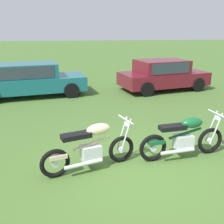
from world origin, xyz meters
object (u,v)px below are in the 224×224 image
at_px(motorcycle_green, 184,138).
at_px(car_teal, 30,78).
at_px(motorcycle_cream, 91,147).
at_px(car_burgundy, 162,73).

height_order(motorcycle_green, car_teal, car_teal).
bearing_deg(car_teal, motorcycle_green, -66.34).
bearing_deg(motorcycle_cream, motorcycle_green, -10.98).
xyz_separation_m(motorcycle_green, car_burgundy, (1.72, 6.74, 0.32)).
height_order(car_teal, car_burgundy, same).
height_order(motorcycle_cream, motorcycle_green, same).
distance_m(motorcycle_green, car_burgundy, 6.97).
distance_m(motorcycle_cream, motorcycle_green, 2.14).
height_order(motorcycle_cream, car_teal, car_teal).
bearing_deg(motorcycle_cream, car_burgundy, 43.55).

